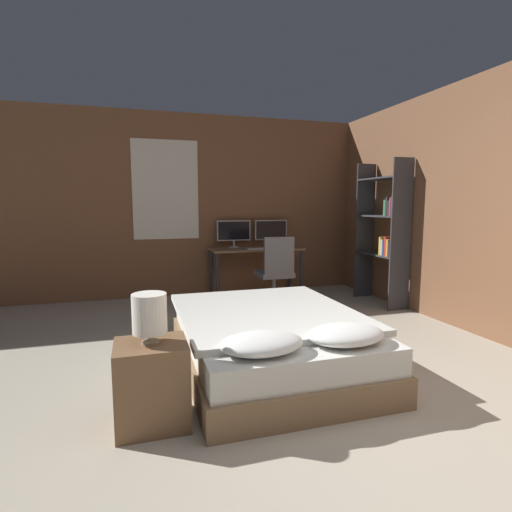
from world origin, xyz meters
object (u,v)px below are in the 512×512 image
Objects in this scene: desk at (256,254)px; monitor_left at (234,232)px; computer_mouse at (278,247)px; keyboard at (260,248)px; office_chair at (275,278)px; bed at (270,340)px; monitor_right at (271,231)px; bookshelf at (386,228)px; bedside_lamp at (150,314)px; nightstand at (152,384)px.

monitor_left is at bearing 148.56° from desk.
monitor_left is at bearing 148.02° from computer_mouse.
keyboard is (0.30, -0.36, -0.23)m from monitor_left.
keyboard is at bearing 97.78° from office_chair.
keyboard reaches higher than bed.
computer_mouse reaches higher than desk.
desk is 0.48m from monitor_right.
desk is 1.90m from bookshelf.
computer_mouse is at bearing 68.76° from bed.
desk is at bearing 75.59° from bed.
bedside_lamp is 3.68m from desk.
bookshelf is at bearing 34.87° from bedside_lamp.
bedside_lamp is 0.59× the size of monitor_left.
bed is 2.05× the size of office_chair.
bedside_lamp reaches higher than desk.
monitor_left reaches higher than nightstand.
nightstand is at bearing -117.00° from desk.
monitor_right reaches higher than desk.
nightstand is 7.52× the size of computer_mouse.
bed is 6.34× the size of bedside_lamp.
monitor_right reaches higher than computer_mouse.
monitor_right is (0.98, 2.85, 0.72)m from bed.
office_chair is (0.07, -0.50, -0.36)m from keyboard.
bed is 2.13m from office_chair.
bed is at bearing -109.06° from monitor_right.
monitor_right is at bearing 70.94° from bed.
nightstand is (-0.99, -0.61, 0.02)m from bed.
office_chair is at bearing 69.30° from bed.
office_chair is (1.74, 2.61, -0.33)m from bedside_lamp.
bookshelf is (1.51, -0.88, 0.33)m from keyboard.
office_chair is at bearing -84.27° from desk.
monitor_left reaches higher than office_chair.
nightstand is 1.38× the size of keyboard.
office_chair is at bearing -113.34° from computer_mouse.
bed is 1.00× the size of bookshelf.
bedside_lamp is at bearing -148.08° from bed.
bookshelf reaches higher than bedside_lamp.
nightstand is 3.96m from bookshelf.
bedside_lamp reaches higher than nightstand.
bedside_lamp is 3.15m from office_chair.
keyboard is 5.47× the size of computer_mouse.
monitor_left reaches higher than bedside_lamp.
monitor_left is 0.52m from keyboard.
bedside_lamp is at bearing -118.33° from keyboard.
keyboard is at bearing -180.00° from computer_mouse.
monitor_left is (-0.30, 0.18, 0.33)m from desk.
monitor_right reaches higher than keyboard.
office_chair is 0.49× the size of bookshelf.
bookshelf is at bearing 36.13° from bed.
office_chair is (0.75, 1.99, 0.14)m from bed.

